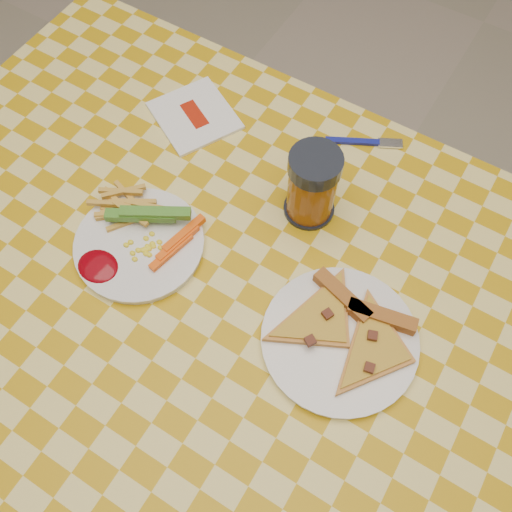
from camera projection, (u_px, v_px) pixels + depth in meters
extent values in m
plane|color=#C3B19D|center=(244.00, 414.00, 1.52)|extent=(8.00, 8.00, 0.00)
cylinder|color=silver|center=(134.00, 160.00, 1.48)|extent=(0.06, 0.06, 0.71)
cube|color=brown|center=(236.00, 307.00, 0.88)|extent=(1.20, 0.80, 0.04)
cylinder|color=white|center=(140.00, 245.00, 0.89)|extent=(0.24, 0.24, 0.01)
cylinder|color=white|center=(339.00, 340.00, 0.82)|extent=(0.29, 0.29, 0.01)
cube|color=#23570D|center=(148.00, 214.00, 0.88)|extent=(0.11, 0.09, 0.02)
cube|color=#FB570B|center=(178.00, 243.00, 0.88)|extent=(0.07, 0.09, 0.02)
ellipsoid|color=maroon|center=(98.00, 266.00, 0.86)|extent=(0.07, 0.06, 0.01)
cube|color=#A66825|center=(342.00, 296.00, 0.83)|extent=(0.10, 0.05, 0.02)
cube|color=#A66825|center=(382.00, 317.00, 0.82)|extent=(0.10, 0.04, 0.02)
cylinder|color=black|center=(309.00, 208.00, 0.93)|extent=(0.08, 0.08, 0.01)
cylinder|color=brown|center=(312.00, 190.00, 0.88)|extent=(0.07, 0.07, 0.11)
cylinder|color=black|center=(315.00, 164.00, 0.82)|extent=(0.08, 0.08, 0.03)
cube|color=white|center=(195.00, 116.00, 1.02)|extent=(0.18, 0.18, 0.01)
cube|color=#AD1D09|center=(194.00, 114.00, 1.01)|extent=(0.07, 0.05, 0.00)
cube|color=navy|center=(352.00, 141.00, 0.99)|extent=(0.09, 0.05, 0.01)
cube|color=silver|center=(390.00, 143.00, 0.99)|extent=(0.05, 0.04, 0.00)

